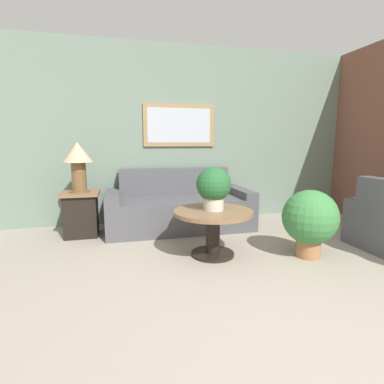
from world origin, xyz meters
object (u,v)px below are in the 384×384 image
Objects in this scene: table_lamp at (78,159)px; potted_plant_on_table at (214,187)px; coffee_table at (213,223)px; couch_main at (179,209)px; potted_plant_floor at (310,219)px; side_table at (81,213)px.

table_lamp is 1.38× the size of potted_plant_on_table.
coffee_table is 1.89m from table_lamp.
couch_main is 4.36× the size of potted_plant_on_table.
table_lamp reaches higher than potted_plant_floor.
potted_plant_floor is at bearing -15.67° from coffee_table.
potted_plant_floor is (0.96, -0.27, 0.05)m from coffee_table.
potted_plant_on_table reaches higher than potted_plant_floor.
table_lamp is at bearing 143.38° from coffee_table.
couch_main reaches higher than side_table.
potted_plant_floor is (2.40, -1.33, 0.11)m from side_table.
potted_plant_on_table is at bearing 163.14° from potted_plant_floor.
coffee_table is 1.83× the size of potted_plant_on_table.
side_table is at bearing -90.00° from table_lamp.
table_lamp is at bearing 150.89° from potted_plant_floor.
side_table is 0.91× the size of table_lamp.
side_table is at bearing -177.30° from couch_main.
table_lamp reaches higher than side_table.
side_table is (-1.43, 1.06, -0.06)m from coffee_table.
potted_plant_on_table is at bearing -35.96° from table_lamp.
coffee_table is 1.00m from potted_plant_floor.
potted_plant_on_table is (0.01, 0.02, 0.38)m from coffee_table.
coffee_table is 1.78m from side_table.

